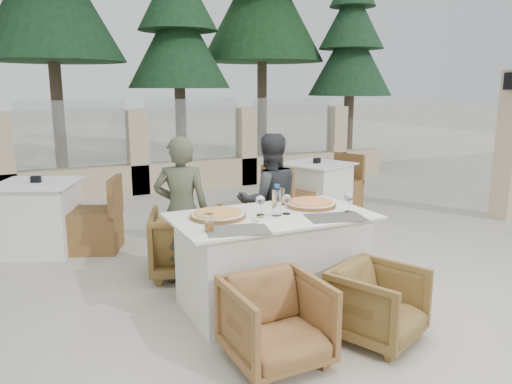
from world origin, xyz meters
name	(u,v)px	position (x,y,z in m)	size (l,w,h in m)	color
ground	(266,299)	(0.00, 0.00, 0.00)	(80.00, 80.00, 0.00)	#BEB6A2
sand_patch	(78,141)	(0.00, 14.00, 0.01)	(30.00, 16.00, 0.01)	beige
perimeter_wall_far	(137,147)	(0.00, 4.80, 0.80)	(10.00, 0.34, 1.60)	beige
lantern_pillar	(512,146)	(4.20, 1.00, 1.00)	(0.34, 0.34, 2.00)	beige
pine_mid_left	(50,10)	(-1.00, 7.50, 3.25)	(2.86, 2.86, 6.50)	#1A3E21
pine_centre	(179,53)	(1.50, 7.20, 2.50)	(2.20, 2.20, 5.00)	#1D4524
pine_mid_right	(262,18)	(3.80, 7.80, 3.40)	(2.99, 2.99, 6.80)	#1B401E
pine_far_right	(350,67)	(5.50, 6.50, 2.25)	(1.98, 1.98, 4.50)	#1D4226
dining_table	(272,260)	(0.00, -0.11, 0.39)	(1.60, 0.90, 0.77)	white
placemat_near_left	(238,230)	(-0.42, -0.39, 0.77)	(0.45, 0.30, 0.00)	#605C52
placemat_near_right	(335,217)	(0.41, -0.40, 0.77)	(0.45, 0.30, 0.00)	#504A44
pizza_left	(218,214)	(-0.42, 0.00, 0.80)	(0.44, 0.44, 0.06)	#CD671B
pizza_right	(311,203)	(0.43, 0.01, 0.80)	(0.43, 0.43, 0.06)	#F15120
water_bottle	(277,200)	(0.02, -0.14, 0.90)	(0.07, 0.07, 0.26)	#A6C0DB
wine_glass_centre	(260,204)	(-0.09, -0.08, 0.86)	(0.08, 0.08, 0.18)	white
wine_glass_near	(286,203)	(0.12, -0.13, 0.86)	(0.08, 0.08, 0.18)	silver
wine_glass_corner	(348,201)	(0.60, -0.30, 0.86)	(0.08, 0.08, 0.18)	silver
beer_glass_left	(209,223)	(-0.62, -0.33, 0.83)	(0.06, 0.06, 0.13)	orange
beer_glass_right	(280,197)	(0.23, 0.17, 0.84)	(0.07, 0.07, 0.15)	orange
olive_dish	(260,219)	(-0.18, -0.26, 0.79)	(0.11, 0.11, 0.04)	white
armchair_far_left	(188,242)	(-0.41, 0.86, 0.32)	(0.68, 0.70, 0.64)	brown
armchair_far_right	(281,238)	(0.48, 0.61, 0.31)	(0.66, 0.67, 0.61)	brown
armchair_near_left	(276,322)	(-0.38, -0.91, 0.28)	(0.61, 0.62, 0.57)	olive
armchair_near_right	(378,304)	(0.41, -0.95, 0.27)	(0.57, 0.59, 0.53)	brown
diner_left	(182,211)	(-0.51, 0.69, 0.68)	(0.50, 0.32, 1.36)	#4E523C
diner_right	(270,201)	(0.40, 0.71, 0.67)	(0.65, 0.51, 1.34)	#373A3C
bg_table_a	(39,217)	(-1.65, 2.22, 0.39)	(1.64, 0.82, 0.77)	white
bg_table_b	(316,191)	(1.82, 2.10, 0.39)	(1.64, 0.82, 0.77)	white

